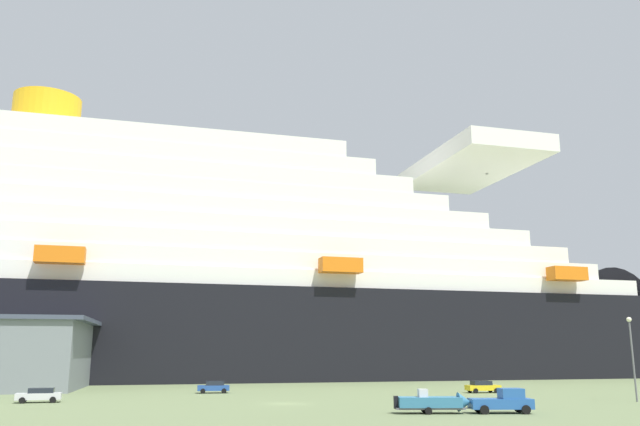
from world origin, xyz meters
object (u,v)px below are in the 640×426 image
Objects in this scene: cruise_ship at (187,285)px; parked_car_blue_suv at (214,387)px; small_boat_on_trailer at (437,403)px; street_lamp at (632,347)px; parked_car_yellow_taxi at (482,387)px; pickup_truck at (503,401)px; parked_car_silver_sedan at (39,395)px.

parked_car_blue_suv is (4.09, -43.90, -18.13)m from cruise_ship.
small_boat_on_trailer is (22.50, -78.13, -18.00)m from cruise_ship.
street_lamp is at bearing -54.43° from cruise_ship.
small_boat_on_trailer is 38.86m from parked_car_blue_suv.
cruise_ship is 56.02× the size of parked_car_yellow_taxi.
parked_car_yellow_taxi is 1.07× the size of parked_car_blue_suv.
pickup_truck is at bearing -112.15° from parked_car_yellow_taxi.
parked_car_blue_suv is (-35.97, 6.89, -0.00)m from parked_car_yellow_taxi.
small_boat_on_trailer is at bearing -162.30° from street_lamp.
pickup_truck is 1.37× the size of parked_car_blue_suv.
parked_car_blue_suv is at bearing 124.72° from pickup_truck.
parked_car_blue_suv is 23.59m from parked_car_silver_sedan.
parked_car_blue_suv is (-24.43, 35.25, -0.21)m from pickup_truck.
parked_car_silver_sedan is (-65.14, 12.38, -5.13)m from street_lamp.
small_boat_on_trailer is (-6.02, 1.03, -0.08)m from pickup_truck.
parked_car_blue_suv and parked_car_silver_sedan have the same top height.
cruise_ship reaches higher than small_boat_on_trailer.
parked_car_blue_suv is at bearing 118.27° from small_boat_on_trailer.
small_boat_on_trailer is 32.49m from parked_car_yellow_taxi.
small_boat_on_trailer is 1.84× the size of parked_car_blue_suv.
parked_car_silver_sedan is at bearing 153.34° from pickup_truck.
pickup_truck is (28.52, -79.15, -17.92)m from cruise_ship.
cruise_ship is 60.11× the size of parked_car_blue_suv.
street_lamp is (21.15, 9.70, 4.92)m from pickup_truck.
pickup_truck is 6.11m from small_boat_on_trailer.
street_lamp reaches higher than parked_car_blue_suv.
pickup_truck is 0.74× the size of small_boat_on_trailer.
parked_car_yellow_taxi is (11.54, 28.36, -0.21)m from pickup_truck.
parked_car_yellow_taxi and parked_car_silver_sedan have the same top height.
pickup_truck is 1.21× the size of parked_car_silver_sedan.
street_lamp is (27.17, 8.67, 5.00)m from small_boat_on_trailer.
parked_car_silver_sedan is at bearing 169.24° from street_lamp.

